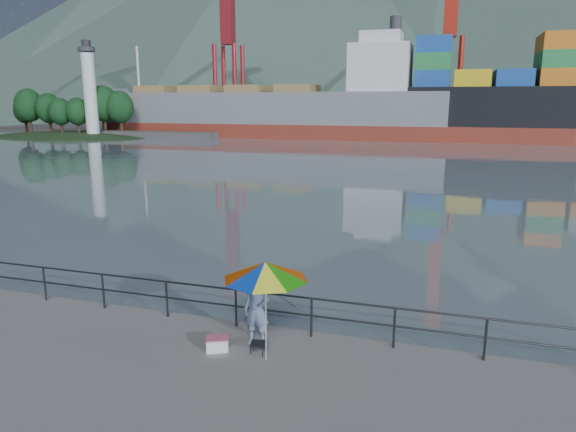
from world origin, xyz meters
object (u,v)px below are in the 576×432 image
object	(u,v)px
fisherman	(257,309)
cooler_bag	(217,345)
bulk_carrier	(279,111)
beach_umbrella	(265,271)

from	to	relation	value
fisherman	cooler_bag	size ratio (longest dim) A/B	3.50
cooler_bag	bulk_carrier	world-z (taller)	bulk_carrier
beach_umbrella	cooler_bag	bearing A→B (deg)	176.36
beach_umbrella	cooler_bag	size ratio (longest dim) A/B	4.61
beach_umbrella	bulk_carrier	distance (m)	76.09
fisherman	cooler_bag	bearing A→B (deg)	-140.37
fisherman	beach_umbrella	distance (m)	1.49
fisherman	beach_umbrella	bearing A→B (deg)	-54.86
beach_umbrella	bulk_carrier	xyz separation A→B (m)	(-23.55, 72.33, 1.94)
fisherman	bulk_carrier	bearing A→B (deg)	108.41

